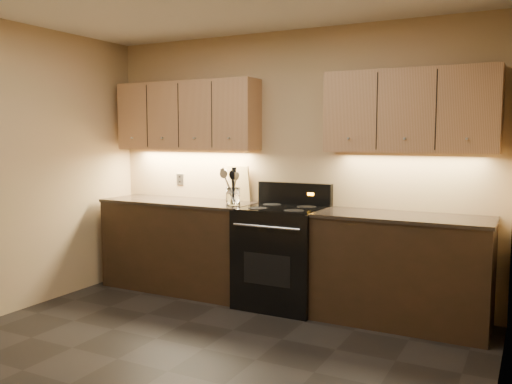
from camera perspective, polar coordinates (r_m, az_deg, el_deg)
floor at (r=3.92m, az=-9.28°, el=-18.14°), size 4.00×4.00×0.00m
wall_back at (r=5.32m, az=3.50°, el=2.76°), size 4.00×0.04×2.60m
wall_right at (r=2.87m, az=24.13°, el=-0.42°), size 0.04×4.00×2.60m
counter_left at (r=5.71m, az=-7.99°, el=-5.51°), size 1.62×0.62×0.93m
counter_right at (r=4.79m, az=15.05°, el=-7.88°), size 1.46×0.62×0.93m
stove at (r=5.11m, az=2.80°, el=-6.66°), size 0.76×0.68×1.14m
upper_cab_left at (r=5.73m, az=-7.30°, el=7.96°), size 1.60×0.30×0.70m
upper_cab_right at (r=4.81m, az=15.87°, el=8.18°), size 1.44×0.30×0.70m
outlet_plate at (r=5.97m, az=-8.00°, el=1.33°), size 0.08×0.01×0.12m
utensil_crock at (r=5.20m, az=-2.44°, el=-0.52°), size 0.18×0.18×0.17m
cutting_board at (r=5.55m, az=-1.81°, el=0.93°), size 0.29×0.12×0.36m
wooden_spoon at (r=5.21m, az=-2.61°, el=0.43°), size 0.10×0.11×0.31m
black_spoon at (r=5.20m, az=-2.36°, el=0.49°), size 0.07×0.09×0.31m
black_turner at (r=5.17m, az=-2.45°, el=0.76°), size 0.11×0.16×0.37m
steel_spatula at (r=5.17m, az=-2.09°, el=0.86°), size 0.25×0.10×0.38m
steel_skimmer at (r=5.16m, az=-2.29°, el=0.59°), size 0.23×0.11×0.34m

